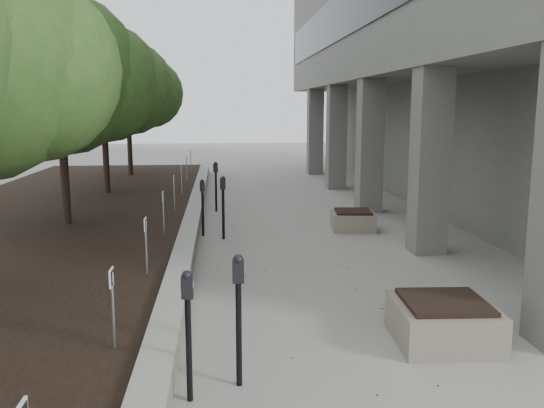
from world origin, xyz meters
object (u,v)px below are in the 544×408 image
crabapple_tree_4 (103,108)px  parking_meter_4 (223,208)px  crabapple_tree_3 (61,109)px  planter_back (353,220)px  planter_front (443,321)px  parking_meter_3 (203,208)px  parking_meter_2 (239,321)px  crabapple_tree_5 (128,108)px  parking_meter_1 (189,337)px  parking_meter_5 (216,187)px

crabapple_tree_4 → parking_meter_4: (3.75, -5.35, -2.35)m
crabapple_tree_3 → parking_meter_4: size_ratio=3.53×
crabapple_tree_3 → planter_back: size_ratio=4.99×
crabapple_tree_3 → planter_front: crabapple_tree_3 is taller
crabapple_tree_4 → parking_meter_3: size_ratio=3.84×
crabapple_tree_4 → planter_back: size_ratio=4.99×
crabapple_tree_3 → planter_front: bearing=-45.4°
parking_meter_2 → parking_meter_3: bearing=95.6°
parking_meter_4 → planter_front: parking_meter_4 is taller
crabapple_tree_5 → planter_back: (7.13, -9.55, -2.87)m
parking_meter_3 → planter_front: 7.68m
parking_meter_1 → crabapple_tree_3: bearing=114.4°
parking_meter_1 → parking_meter_3: 8.13m
parking_meter_5 → planter_front: size_ratio=1.19×
crabapple_tree_4 → parking_meter_2: bearing=-73.1°
crabapple_tree_3 → crabapple_tree_4: (0.00, 5.00, 0.00)m
parking_meter_4 → planter_back: size_ratio=1.41×
crabapple_tree_4 → parking_meter_4: crabapple_tree_4 is taller
crabapple_tree_3 → crabapple_tree_5: 10.00m
crabapple_tree_5 → parking_meter_2: 18.32m
parking_meter_3 → parking_meter_4: 0.66m
crabapple_tree_4 → parking_meter_1: (3.34, -13.05, -2.38)m
planter_back → planter_front: bearing=-93.5°
parking_meter_2 → parking_meter_4: size_ratio=1.01×
parking_meter_1 → planter_front: bearing=22.7°
parking_meter_1 → parking_meter_4: 7.71m
parking_meter_3 → crabapple_tree_4: bearing=124.8°
crabapple_tree_3 → crabapple_tree_4: bearing=90.0°
parking_meter_5 → planter_back: 4.66m
parking_meter_4 → parking_meter_1: bearing=-89.4°
crabapple_tree_3 → parking_meter_2: bearing=-63.4°
parking_meter_2 → crabapple_tree_3: bearing=117.6°
crabapple_tree_4 → planter_back: bearing=-32.5°
crabapple_tree_3 → crabapple_tree_4: same height
crabapple_tree_4 → crabapple_tree_5: bearing=90.0°
crabapple_tree_4 → planter_front: crabapple_tree_4 is taller
crabapple_tree_3 → crabapple_tree_4: size_ratio=1.00×
parking_meter_1 → parking_meter_2: bearing=30.7°
crabapple_tree_5 → parking_meter_4: size_ratio=3.53×
crabapple_tree_3 → parking_meter_1: crabapple_tree_3 is taller
crabapple_tree_3 → parking_meter_2: 8.98m
crabapple_tree_4 → parking_meter_2: crabapple_tree_4 is taller
parking_meter_1 → planter_back: bearing=67.9°
planter_back → parking_meter_1: bearing=-114.0°
parking_meter_4 → parking_meter_5: (-0.20, 3.75, -0.00)m
crabapple_tree_5 → parking_meter_3: 10.72m
crabapple_tree_4 → planter_front: size_ratio=4.20×
parking_meter_3 → parking_meter_5: (0.31, 3.32, 0.06)m
parking_meter_3 → planter_back: 3.92m
parking_meter_5 → planter_back: bearing=-24.3°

